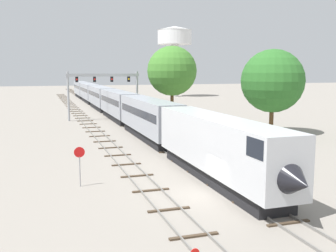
{
  "coord_description": "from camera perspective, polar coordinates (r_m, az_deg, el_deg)",
  "views": [
    {
      "loc": [
        -10.55,
        -23.49,
        8.23
      ],
      "look_at": [
        1.0,
        12.0,
        3.0
      ],
      "focal_mm": 42.46,
      "sensor_mm": 36.0,
      "label": 1
    }
  ],
  "objects": [
    {
      "name": "ground_plane",
      "position": [
        27.04,
        5.95,
        -9.79
      ],
      "size": [
        400.0,
        400.0,
        0.0
      ],
      "primitive_type": "plane",
      "color": "gray"
    },
    {
      "name": "track_main",
      "position": [
        84.82,
        -9.44,
        2.35
      ],
      "size": [
        2.6,
        200.0,
        0.16
      ],
      "color": "slate",
      "rests_on": "ground"
    },
    {
      "name": "track_near",
      "position": [
        64.4,
        -11.6,
        0.53
      ],
      "size": [
        2.6,
        160.0,
        0.16
      ],
      "color": "slate",
      "rests_on": "ground"
    },
    {
      "name": "passenger_train",
      "position": [
        77.05,
        -8.62,
        3.71
      ],
      "size": [
        3.04,
        117.39,
        4.8
      ],
      "color": "silver",
      "rests_on": "ground"
    },
    {
      "name": "signal_gantry",
      "position": [
        67.3,
        -9.26,
        5.9
      ],
      "size": [
        12.1,
        0.49,
        8.07
      ],
      "color": "#999BA0",
      "rests_on": "ground"
    },
    {
      "name": "water_tower",
      "position": [
        126.74,
        0.95,
        12.17
      ],
      "size": [
        10.79,
        10.79,
        21.89
      ],
      "color": "beige",
      "rests_on": "ground"
    },
    {
      "name": "stop_sign",
      "position": [
        28.95,
        -12.57,
        -4.91
      ],
      "size": [
        0.76,
        0.08,
        2.88
      ],
      "color": "gray",
      "rests_on": "ground"
    },
    {
      "name": "trackside_tree_left",
      "position": [
        66.83,
        0.59,
        7.9
      ],
      "size": [
        8.3,
        8.3,
        12.31
      ],
      "color": "brown",
      "rests_on": "ground"
    },
    {
      "name": "trackside_tree_mid",
      "position": [
        53.11,
        14.8,
        6.26
      ],
      "size": [
        8.15,
        8.15,
        10.97
      ],
      "color": "brown",
      "rests_on": "ground"
    }
  ]
}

